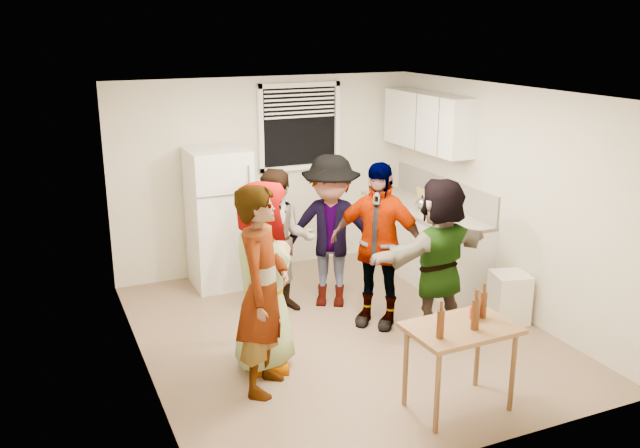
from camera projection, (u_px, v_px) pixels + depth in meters
name	position (u px, v px, depth m)	size (l,w,h in m)	color
room	(341.00, 333.00, 7.12)	(4.00, 4.50, 2.50)	beige
window	(300.00, 127.00, 8.71)	(1.12, 0.10, 1.06)	white
refrigerator	(219.00, 218.00, 8.24)	(0.70, 0.70, 1.70)	white
counter_lower	(422.00, 243.00, 8.66)	(0.60, 2.20, 0.86)	white
countertop	(424.00, 209.00, 8.54)	(0.64, 2.22, 0.04)	beige
backsplash	(444.00, 191.00, 8.59)	(0.03, 2.20, 0.36)	beige
upper_cabinets	(428.00, 121.00, 8.46)	(0.34, 1.60, 0.70)	white
kettle	(422.00, 209.00, 8.48)	(0.22, 0.18, 0.18)	silver
paper_towel	(430.00, 211.00, 8.36)	(0.11, 0.11, 0.23)	white
wine_bottle	(388.00, 190.00, 9.43)	(0.07, 0.07, 0.27)	black
beer_bottle_counter	(426.00, 212.00, 8.30)	(0.05, 0.05, 0.21)	#47230C
blue_cup	(449.00, 224.00, 7.83)	(0.09, 0.09, 0.12)	#0C0FB1
picture_frame	(421.00, 193.00, 8.97)	(0.02, 0.17, 0.14)	#E8D955
trash_bin	(509.00, 299.00, 7.35)	(0.37, 0.37, 0.54)	white
serving_table	(456.00, 407.00, 5.74)	(0.89, 0.59, 0.75)	brown
beer_bottle_table	(474.00, 329.00, 5.47)	(0.07, 0.07, 0.26)	#47230C
red_cup	(474.00, 318.00, 5.67)	(0.08, 0.08, 0.11)	#B70E06
guest_grey	(265.00, 365.00, 6.45)	(0.88, 1.80, 0.57)	gray
guest_stripe	(265.00, 387.00, 6.05)	(0.68, 1.86, 0.44)	#141933
guest_back_left	(281.00, 310.00, 7.70)	(0.79, 1.63, 0.62)	#503224
guest_back_right	(330.00, 304.00, 7.86)	(1.13, 1.75, 0.65)	#47474C
guest_black	(375.00, 323.00, 7.36)	(1.04, 1.78, 0.44)	black
guest_orange	(435.00, 332.00, 7.14)	(1.55, 1.67, 0.49)	#CA5E3F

